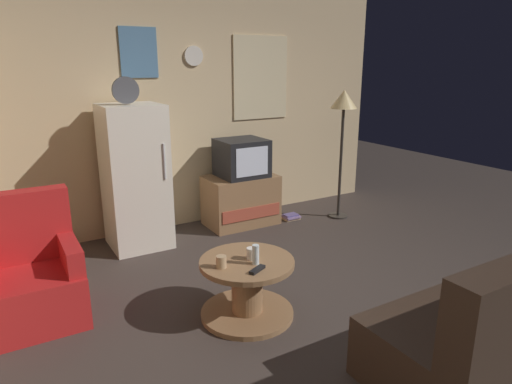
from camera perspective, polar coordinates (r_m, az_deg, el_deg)
ground_plane at (r=3.77m, az=7.56°, el=-14.27°), size 12.00×12.00×0.00m
wall_with_art at (r=5.42m, az=-8.13°, el=10.58°), size 5.20×0.12×2.79m
fridge at (r=4.85m, az=-15.03°, el=1.86°), size 0.60×0.62×1.77m
tv_stand at (r=5.45m, az=-1.92°, el=-1.04°), size 0.84×0.53×0.60m
crt_tv at (r=5.33m, az=-1.83°, el=4.33°), size 0.54×0.51×0.44m
standing_lamp at (r=5.60m, az=11.00°, el=10.21°), size 0.32×0.32×1.59m
coffee_table at (r=3.54m, az=-1.14°, el=-12.03°), size 0.72×0.72×0.46m
wine_glass at (r=3.34m, az=-0.04°, el=-7.91°), size 0.05×0.05×0.15m
mug_ceramic_white at (r=3.43m, az=-0.57°, el=-7.78°), size 0.08×0.08×0.09m
mug_ceramic_tan at (r=3.31m, az=-4.41°, el=-8.78°), size 0.08×0.08×0.09m
remote_control at (r=3.26m, az=0.17°, el=-9.77°), size 0.15×0.11×0.02m
armchair at (r=3.86m, az=-26.48°, el=-9.59°), size 0.68×0.68×0.96m
couch at (r=3.31m, az=28.87°, el=-14.69°), size 1.70×0.80×0.92m
book_stack at (r=5.70m, az=4.42°, el=-3.14°), size 0.20×0.17×0.07m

